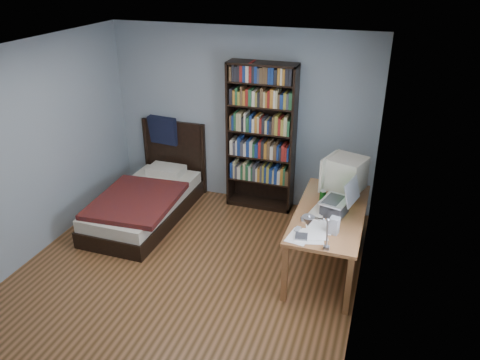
{
  "coord_description": "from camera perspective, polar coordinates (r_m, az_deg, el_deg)",
  "views": [
    {
      "loc": [
        1.99,
        -3.9,
        3.31
      ],
      "look_at": [
        0.4,
        0.85,
        0.9
      ],
      "focal_mm": 35.0,
      "sensor_mm": 36.0,
      "label": 1
    }
  ],
  "objects": [
    {
      "name": "laptop",
      "position": [
        5.23,
        11.68,
        -2.99
      ],
      "size": [
        0.42,
        0.41,
        0.43
      ],
      "color": "#2D2D30",
      "rests_on": "desk"
    },
    {
      "name": "bed",
      "position": [
        6.63,
        -11.24,
        -2.29
      ],
      "size": [
        1.09,
        2.04,
        1.16
      ],
      "color": "black",
      "rests_on": "floor"
    },
    {
      "name": "phone_silver",
      "position": [
        5.11,
        7.68,
        -4.78
      ],
      "size": [
        0.07,
        0.1,
        0.02
      ],
      "primitive_type": "cube",
      "rotation": [
        0.0,
        0.0,
        0.33
      ],
      "color": "silver",
      "rests_on": "desk"
    },
    {
      "name": "crt_monitor",
      "position": [
        5.61,
        12.58,
        0.74
      ],
      "size": [
        0.53,
        0.49,
        0.49
      ],
      "color": "beige",
      "rests_on": "desk"
    },
    {
      "name": "phone_grey",
      "position": [
        4.93,
        7.03,
        -5.97
      ],
      "size": [
        0.06,
        0.11,
        0.02
      ],
      "primitive_type": "cube",
      "rotation": [
        0.0,
        0.0,
        -0.13
      ],
      "color": "gray",
      "rests_on": "desk"
    },
    {
      "name": "room",
      "position": [
        4.82,
        -7.45,
        0.18
      ],
      "size": [
        4.2,
        4.24,
        2.5
      ],
      "color": "#4D3116",
      "rests_on": "ground"
    },
    {
      "name": "soda_can",
      "position": [
        5.5,
        10.04,
        -1.96
      ],
      "size": [
        0.07,
        0.07,
        0.13
      ],
      "primitive_type": "cylinder",
      "color": "#07390B",
      "rests_on": "desk"
    },
    {
      "name": "speaker",
      "position": [
        4.9,
        11.41,
        -5.47
      ],
      "size": [
        0.11,
        0.11,
        0.18
      ],
      "primitive_type": "cube",
      "rotation": [
        0.0,
        0.0,
        -0.19
      ],
      "color": "gray",
      "rests_on": "desk"
    },
    {
      "name": "mouse",
      "position": [
        5.56,
        11.11,
        -2.33
      ],
      "size": [
        0.06,
        0.11,
        0.04
      ],
      "primitive_type": "ellipsoid",
      "color": "silver",
      "rests_on": "desk"
    },
    {
      "name": "keyboard",
      "position": [
        5.31,
        9.74,
        -3.66
      ],
      "size": [
        0.24,
        0.43,
        0.04
      ],
      "primitive_type": "cube",
      "rotation": [
        0.0,
        0.07,
        -0.21
      ],
      "color": "#BDB49D",
      "rests_on": "desk"
    },
    {
      "name": "desk_lamp",
      "position": [
        4.16,
        8.72,
        -5.34
      ],
      "size": [
        0.22,
        0.48,
        0.57
      ],
      "color": "#99999E",
      "rests_on": "desk"
    },
    {
      "name": "bookshelf",
      "position": [
        6.47,
        2.58,
        5.13
      ],
      "size": [
        0.93,
        0.3,
        2.08
      ],
      "color": "black",
      "rests_on": "floor"
    },
    {
      "name": "desk",
      "position": [
        5.87,
        11.35,
        -4.42
      ],
      "size": [
        0.75,
        1.61,
        0.73
      ],
      "color": "brown",
      "rests_on": "floor"
    },
    {
      "name": "external_drive",
      "position": [
        4.8,
        7.48,
        -6.89
      ],
      "size": [
        0.14,
        0.14,
        0.03
      ],
      "primitive_type": "cube",
      "rotation": [
        0.0,
        0.0,
        0.14
      ],
      "color": "gray",
      "rests_on": "desk"
    }
  ]
}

